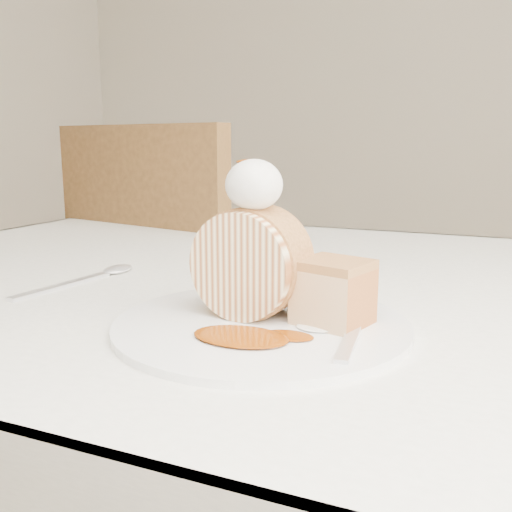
% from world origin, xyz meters
% --- Properties ---
extents(table, '(1.40, 0.90, 0.75)m').
position_xyz_m(table, '(0.00, 0.20, 0.66)').
color(table, white).
rests_on(table, ground).
extents(chair_far, '(0.53, 0.53, 0.96)m').
position_xyz_m(chair_far, '(-0.47, 0.64, 0.55)').
color(chair_far, brown).
rests_on(chair_far, ground).
extents(plate, '(0.34, 0.34, 0.01)m').
position_xyz_m(plate, '(0.02, -0.01, 0.75)').
color(plate, white).
rests_on(plate, table).
extents(roulade_slice, '(0.11, 0.07, 0.10)m').
position_xyz_m(roulade_slice, '(-0.00, 0.01, 0.81)').
color(roulade_slice, beige).
rests_on(roulade_slice, plate).
extents(cake_chunk, '(0.08, 0.07, 0.05)m').
position_xyz_m(cake_chunk, '(0.08, 0.01, 0.78)').
color(cake_chunk, '#B77445').
rests_on(cake_chunk, plate).
extents(whipped_cream, '(0.05, 0.05, 0.05)m').
position_xyz_m(whipped_cream, '(0.01, 0.00, 0.88)').
color(whipped_cream, white).
rests_on(whipped_cream, roulade_slice).
extents(caramel_drizzle, '(0.03, 0.02, 0.01)m').
position_xyz_m(caramel_drizzle, '(-0.00, 0.01, 0.91)').
color(caramel_drizzle, '#7A3105').
rests_on(caramel_drizzle, whipped_cream).
extents(caramel_pool, '(0.10, 0.08, 0.00)m').
position_xyz_m(caramel_pool, '(0.02, -0.06, 0.76)').
color(caramel_pool, '#7A3105').
rests_on(caramel_pool, plate).
extents(fork, '(0.04, 0.17, 0.00)m').
position_xyz_m(fork, '(0.11, -0.02, 0.76)').
color(fork, silver).
rests_on(fork, plate).
extents(spoon, '(0.05, 0.18, 0.00)m').
position_xyz_m(spoon, '(-0.26, 0.04, 0.75)').
color(spoon, silver).
rests_on(spoon, table).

